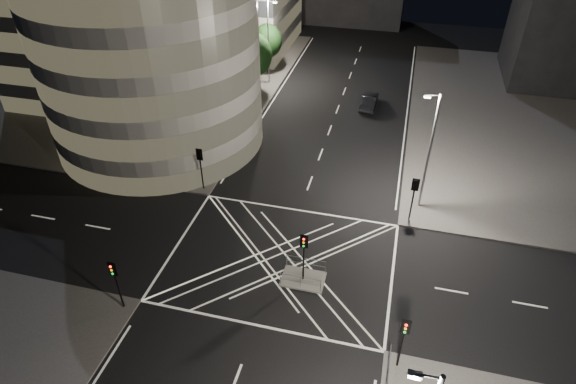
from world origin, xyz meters
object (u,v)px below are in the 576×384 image
(traffic_signal_fl, at_px, (200,161))
(traffic_signal_island, at_px, (304,249))
(sedan, at_px, (369,101))
(street_lamp_left_far, at_px, (269,40))
(traffic_signal_nl, at_px, (115,277))
(traffic_signal_nr, at_px, (404,335))
(central_island, at_px, (303,279))
(traffic_signal_fr, at_px, (414,192))
(street_lamp_right_far, at_px, (429,149))
(street_lamp_left_near, at_px, (213,105))

(traffic_signal_fl, relative_size, traffic_signal_island, 1.00)
(traffic_signal_fl, relative_size, sedan, 0.86)
(street_lamp_left_far, xyz_separation_m, sedan, (12.77, -3.64, -4.77))
(traffic_signal_island, bearing_deg, traffic_signal_fl, 142.46)
(traffic_signal_nl, distance_m, street_lamp_left_far, 36.90)
(traffic_signal_nr, relative_size, sedan, 0.86)
(traffic_signal_nr, height_order, street_lamp_left_far, street_lamp_left_far)
(central_island, relative_size, traffic_signal_nl, 0.75)
(traffic_signal_nl, distance_m, traffic_signal_fr, 22.24)
(traffic_signal_fr, relative_size, traffic_signal_nr, 1.00)
(traffic_signal_fl, height_order, traffic_signal_nl, same)
(central_island, bearing_deg, sedan, 87.25)
(central_island, height_order, sedan, sedan)
(central_island, height_order, traffic_signal_fr, traffic_signal_fr)
(traffic_signal_fr, relative_size, street_lamp_right_far, 0.40)
(central_island, bearing_deg, traffic_signal_nl, -153.86)
(traffic_signal_nr, height_order, sedan, traffic_signal_nr)
(street_lamp_left_far, xyz_separation_m, street_lamp_right_far, (18.87, -21.00, 0.00))
(traffic_signal_island, xyz_separation_m, street_lamp_left_far, (-11.44, 31.50, 2.63))
(traffic_signal_nr, distance_m, street_lamp_left_near, 26.32)
(traffic_signal_fr, distance_m, sedan, 20.42)
(traffic_signal_fl, bearing_deg, street_lamp_right_far, 6.88)
(central_island, bearing_deg, street_lamp_left_far, 109.95)
(traffic_signal_island, xyz_separation_m, sedan, (1.34, 27.86, -2.15))
(street_lamp_left_near, distance_m, sedan, 19.80)
(traffic_signal_fl, bearing_deg, street_lamp_left_near, 96.97)
(traffic_signal_nl, bearing_deg, traffic_signal_fl, 90.00)
(traffic_signal_fl, bearing_deg, street_lamp_left_far, 91.57)
(traffic_signal_fl, distance_m, street_lamp_right_far, 18.55)
(traffic_signal_nr, xyz_separation_m, street_lamp_left_far, (-18.24, 36.80, 2.63))
(traffic_signal_nl, bearing_deg, traffic_signal_nr, 0.00)
(traffic_signal_nr, distance_m, street_lamp_right_far, 16.03)
(traffic_signal_nl, distance_m, sedan, 35.38)
(traffic_signal_fl, relative_size, traffic_signal_nl, 1.00)
(street_lamp_left_far, bearing_deg, traffic_signal_nl, -89.01)
(traffic_signal_fl, bearing_deg, traffic_signal_fr, 0.00)
(traffic_signal_fl, bearing_deg, traffic_signal_nr, -37.69)
(traffic_signal_fl, xyz_separation_m, traffic_signal_nr, (17.60, -13.60, 0.00))
(traffic_signal_island, height_order, street_lamp_left_far, street_lamp_left_far)
(traffic_signal_nr, bearing_deg, sedan, 99.36)
(street_lamp_right_far, bearing_deg, traffic_signal_nl, -139.09)
(central_island, height_order, street_lamp_left_far, street_lamp_left_far)
(sedan, bearing_deg, street_lamp_right_far, 110.95)
(street_lamp_left_far, bearing_deg, traffic_signal_island, -70.05)
(traffic_signal_fl, bearing_deg, sedan, 58.18)
(traffic_signal_island, bearing_deg, traffic_signal_nl, -153.86)
(central_island, xyz_separation_m, traffic_signal_fl, (-10.80, 8.30, 2.84))
(traffic_signal_nr, height_order, street_lamp_right_far, street_lamp_right_far)
(central_island, relative_size, street_lamp_left_far, 0.30)
(traffic_signal_nl, xyz_separation_m, street_lamp_right_far, (18.24, 15.80, 2.63))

